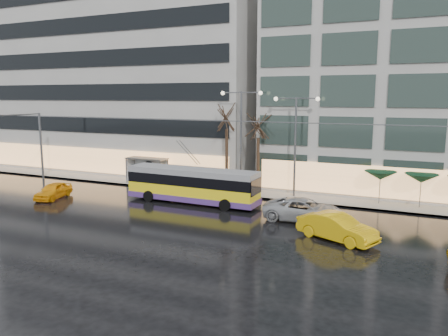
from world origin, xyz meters
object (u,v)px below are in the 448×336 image
Objects in this scene: street_lamp_near at (241,127)px; taxi_a at (53,191)px; trolleybus at (192,186)px; bus_shelter at (145,164)px.

street_lamp_near is 17.26m from taxi_a.
trolleybus is 1.25× the size of street_lamp_near.
bus_shelter is 9.51m from taxi_a.
street_lamp_near is at bearing 19.70° from taxi_a.
street_lamp_near is 2.23× the size of taxi_a.
bus_shelter is at bearing 147.57° from trolleybus.
trolleybus is at bearing -111.47° from street_lamp_near.
street_lamp_near is (2.11, 5.37, 4.58)m from trolleybus.
bus_shelter is (-8.27, 5.26, 0.55)m from trolleybus.
trolleybus is at bearing -32.43° from bus_shelter.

